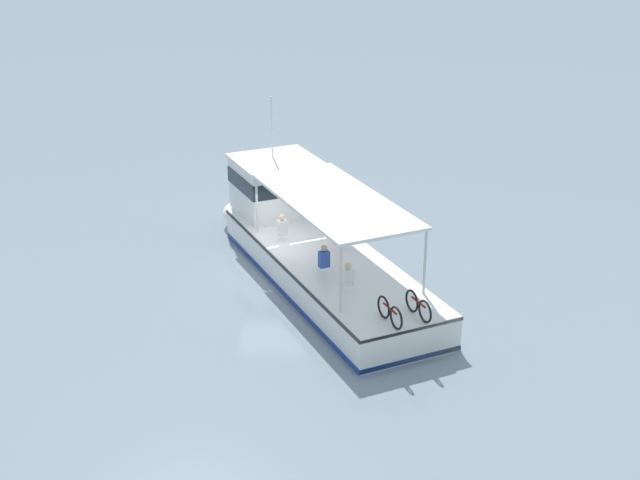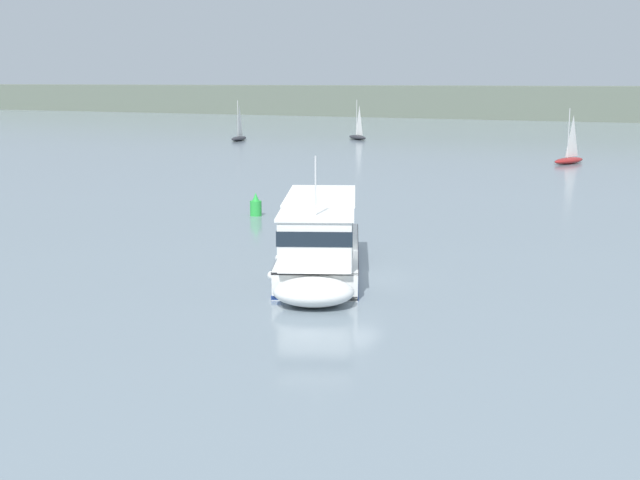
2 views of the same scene
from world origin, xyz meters
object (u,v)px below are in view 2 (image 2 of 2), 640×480
at_px(sailboat_outer_anchorage, 569,158).
at_px(sailboat_horizon_west, 358,136).
at_px(ferry_main, 319,254).
at_px(channel_buoy, 256,206).
at_px(sailboat_off_stern, 239,137).

xyz_separation_m(sailboat_outer_anchorage, sailboat_horizon_west, (-32.76, 22.03, 0.00)).
bearing_deg(sailboat_outer_anchorage, ferry_main, -89.73).
height_order(sailboat_outer_anchorage, sailboat_horizon_west, same).
height_order(ferry_main, channel_buoy, ferry_main).
xyz_separation_m(ferry_main, sailboat_off_stern, (-46.39, 67.43, -0.47)).
xyz_separation_m(ferry_main, sailboat_outer_anchorage, (-0.26, 54.76, -0.47)).
distance_m(ferry_main, sailboat_off_stern, 81.85).
relative_size(sailboat_outer_anchorage, sailboat_horizon_west, 1.00).
relative_size(sailboat_outer_anchorage, channel_buoy, 3.86).
bearing_deg(sailboat_horizon_west, sailboat_outer_anchorage, -33.92).
bearing_deg(ferry_main, sailboat_off_stern, 124.53).
relative_size(sailboat_horizon_west, sailboat_off_stern, 1.00).
xyz_separation_m(sailboat_outer_anchorage, channel_buoy, (-10.56, -41.88, 0.03)).
relative_size(sailboat_horizon_west, channel_buoy, 3.86).
bearing_deg(sailboat_horizon_west, channel_buoy, -70.85).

